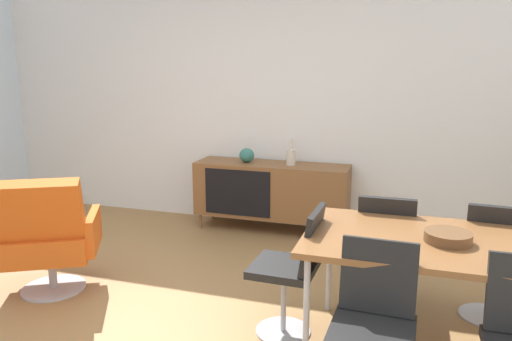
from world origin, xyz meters
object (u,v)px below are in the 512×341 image
at_px(vase_cobalt, 247,155).
at_px(vase_sculptural_dark, 291,156).
at_px(dining_chair_back_left, 386,245).
at_px(dining_chair_near_window, 293,266).
at_px(wooden_bowl_on_table, 448,237).
at_px(dining_chair_back_right, 493,256).
at_px(sideboard, 271,190).
at_px(dining_table, 446,248).
at_px(dining_chair_front_left, 374,323).
at_px(lounge_chair_red, 47,235).

distance_m(vase_cobalt, vase_sculptural_dark, 0.48).
xyz_separation_m(dining_chair_back_left, dining_chair_near_window, (-0.54, -0.56, 0.00)).
height_order(vase_sculptural_dark, wooden_bowl_on_table, vase_sculptural_dark).
bearing_deg(dining_chair_back_right, sideboard, 144.63).
height_order(dining_table, dining_chair_front_left, dining_chair_front_left).
height_order(wooden_bowl_on_table, dining_chair_back_right, dining_chair_back_right).
relative_size(wooden_bowl_on_table, dining_chair_near_window, 0.30).
bearing_deg(dining_chair_front_left, dining_chair_near_window, 134.17).
relative_size(dining_chair_front_left, lounge_chair_red, 0.90).
distance_m(vase_cobalt, dining_chair_back_left, 2.06).
bearing_deg(dining_chair_near_window, dining_chair_back_right, 24.43).
bearing_deg(sideboard, dining_chair_front_left, -63.55).
distance_m(vase_sculptural_dark, dining_chair_back_left, 1.75).
height_order(sideboard, wooden_bowl_on_table, wooden_bowl_on_table).
bearing_deg(sideboard, vase_sculptural_dark, 0.52).
bearing_deg(vase_sculptural_dark, dining_chair_back_left, -53.17).
relative_size(sideboard, dining_chair_front_left, 1.87).
bearing_deg(dining_table, lounge_chair_red, 179.96).
xyz_separation_m(wooden_bowl_on_table, dining_chair_front_left, (-0.35, -0.54, -0.30)).
bearing_deg(vase_sculptural_dark, vase_cobalt, 180.00).
relative_size(wooden_bowl_on_table, dining_chair_front_left, 0.30).
xyz_separation_m(sideboard, wooden_bowl_on_table, (1.59, -1.95, 0.33)).
height_order(dining_chair_back_right, dining_chair_near_window, same).
relative_size(vase_sculptural_dark, lounge_chair_red, 0.28).
xyz_separation_m(vase_cobalt, dining_table, (1.86, -1.93, -0.10)).
bearing_deg(vase_cobalt, wooden_bowl_on_table, -46.45).
xyz_separation_m(vase_sculptural_dark, dining_chair_front_left, (1.03, -2.49, -0.34)).
height_order(wooden_bowl_on_table, lounge_chair_red, lounge_chair_red).
bearing_deg(dining_table, sideboard, 129.41).
xyz_separation_m(sideboard, lounge_chair_red, (-1.20, -1.93, 0.03)).
xyz_separation_m(dining_chair_near_window, lounge_chair_red, (-1.90, 0.00, -0.00)).
relative_size(vase_cobalt, dining_chair_back_left, 0.18).
xyz_separation_m(vase_sculptural_dark, dining_chair_back_left, (1.03, -1.37, -0.34)).
relative_size(vase_sculptural_dark, wooden_bowl_on_table, 1.01).
xyz_separation_m(dining_table, dining_chair_back_left, (-0.35, 0.56, -0.23)).
height_order(sideboard, lounge_chair_red, lounge_chair_red).
xyz_separation_m(dining_chair_back_right, dining_chair_near_window, (-1.23, -0.56, 0.00)).
bearing_deg(lounge_chair_red, dining_table, -0.04).
bearing_deg(dining_chair_back_right, wooden_bowl_on_table, -120.41).
bearing_deg(dining_chair_back_right, dining_chair_near_window, -155.57).
bearing_deg(dining_chair_back_right, lounge_chair_red, -169.92).
bearing_deg(dining_chair_front_left, dining_table, 58.11).
bearing_deg(dining_chair_near_window, lounge_chair_red, 179.89).
relative_size(dining_table, wooden_bowl_on_table, 6.15).
relative_size(vase_sculptural_dark, dining_chair_back_left, 0.31).
distance_m(vase_cobalt, dining_table, 2.68).
xyz_separation_m(sideboard, dining_chair_near_window, (0.70, -1.93, 0.03)).
relative_size(vase_sculptural_dark, dining_chair_near_window, 0.31).
height_order(sideboard, dining_table, dining_table).
distance_m(vase_cobalt, lounge_chair_red, 2.17).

